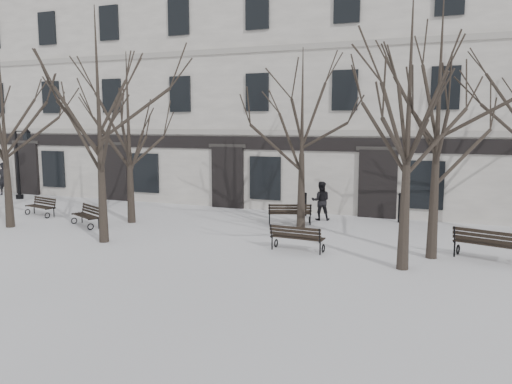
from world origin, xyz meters
The scene contains 18 objects.
ground centered at (0.00, 0.00, 0.00)m, with size 100.00×100.00×0.00m, color white.
building centered at (0.00, 12.96, 5.52)m, with size 40.40×10.20×11.40m.
tree_0 centered at (-9.53, 0.75, 4.21)m, with size 4.72×4.72×6.74m.
tree_1 centered at (-4.53, 0.07, 4.86)m, with size 5.45×5.45×7.78m.
tree_2 centered at (5.25, 0.50, 4.64)m, with size 5.19×5.19×7.42m.
tree_3 centered at (5.95, 2.01, 4.73)m, with size 5.29×5.29×7.56m.
tree_4 centered at (-5.66, 3.24, 4.24)m, with size 4.75×4.75×6.79m.
tree_5 centered at (1.03, 4.86, 4.26)m, with size 4.77×4.77×6.82m.
bench_0 centered at (-10.20, 3.04, 0.43)m, with size 1.66×0.92×0.80m.
bench_1 centered at (1.96, 1.26, 0.46)m, with size 1.72×0.71×0.85m.
bench_2 centered at (7.51, 2.26, 0.53)m, with size 2.03×1.20×0.97m.
bench_3 centered at (-6.83, 1.98, 0.45)m, with size 1.70×1.24×0.82m.
bench_4 centered at (0.46, 5.24, 0.47)m, with size 1.79×1.15×0.86m.
lamp_post centered at (-14.81, 6.43, 2.17)m, with size 1.18×0.44×3.76m.
bollard_a centered at (0.53, 7.26, 0.55)m, with size 0.13×0.13×1.03m.
bollard_b centered at (4.50, 7.24, 0.65)m, with size 0.16×0.16×1.21m.
pedestrian_a centered at (-17.00, 7.17, 0.00)m, with size 0.67×0.44×1.83m, color black.
pedestrian_b centered at (1.38, 6.57, 0.00)m, with size 0.79×0.61×1.62m, color black.
Camera 1 is at (6.38, -13.49, 4.03)m, focal length 35.00 mm.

